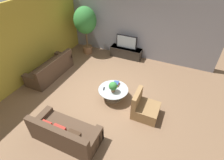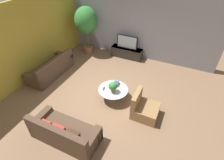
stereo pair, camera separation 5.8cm
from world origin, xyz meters
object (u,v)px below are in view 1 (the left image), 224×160
object	(u,v)px
potted_palm_tall	(85,22)
armchair_wicker	(144,109)
couch_by_wall	(51,70)
couch_near_entry	(65,133)
coffee_table	(113,92)
television	(127,42)
potted_plant_tabletop	(113,86)
media_console	(126,52)

from	to	relation	value
potted_palm_tall	armchair_wicker	bearing A→B (deg)	-37.12
couch_by_wall	couch_near_entry	distance (m)	3.36
coffee_table	potted_palm_tall	world-z (taller)	potted_palm_tall
television	potted_plant_tabletop	world-z (taller)	television
couch_near_entry	potted_palm_tall	world-z (taller)	potted_palm_tall
armchair_wicker	potted_palm_tall	bearing A→B (deg)	52.88
coffee_table	armchair_wicker	bearing A→B (deg)	-13.29
potted_palm_tall	potted_plant_tabletop	size ratio (longest dim) A/B	5.84
couch_by_wall	television	bearing A→B (deg)	139.96
television	potted_palm_tall	size ratio (longest dim) A/B	0.43
armchair_wicker	potted_palm_tall	xyz separation A→B (m)	(-3.80, 2.88, 1.31)
couch_by_wall	potted_palm_tall	xyz separation A→B (m)	(0.37, 2.37, 1.30)
television	couch_by_wall	world-z (taller)	television
couch_by_wall	armchair_wicker	world-z (taller)	armchair_wicker
armchair_wicker	potted_plant_tabletop	size ratio (longest dim) A/B	2.20
couch_near_entry	potted_palm_tall	bearing A→B (deg)	-66.26
couch_by_wall	potted_plant_tabletop	bearing A→B (deg)	83.59
couch_by_wall	armchair_wicker	distance (m)	4.20
couch_near_entry	armchair_wicker	distance (m)	2.51
potted_palm_tall	potted_plant_tabletop	xyz separation A→B (m)	(2.63, -2.71, -0.93)
media_console	armchair_wicker	distance (m)	3.76
media_console	potted_plant_tabletop	distance (m)	3.19
media_console	couch_near_entry	world-z (taller)	couch_near_entry
coffee_table	potted_palm_tall	xyz separation A→B (m)	(-2.59, 2.59, 1.28)
couch_by_wall	couch_near_entry	size ratio (longest dim) A/B	1.10
media_console	television	distance (m)	0.54
media_console	couch_by_wall	bearing A→B (deg)	-130.03
potted_palm_tall	couch_by_wall	bearing A→B (deg)	-98.85
media_console	potted_palm_tall	bearing A→B (deg)	-168.81
coffee_table	potted_plant_tabletop	world-z (taller)	potted_plant_tabletop
couch_near_entry	armchair_wicker	bearing A→B (deg)	-133.79
media_console	potted_palm_tall	xyz separation A→B (m)	(-1.94, -0.38, 1.33)
television	couch_by_wall	size ratio (longest dim) A/B	0.47
coffee_table	potted_plant_tabletop	bearing A→B (deg)	-70.31
coffee_table	armchair_wicker	size ratio (longest dim) A/B	1.22
couch_by_wall	armchair_wicker	xyz separation A→B (m)	(4.17, -0.51, -0.01)
couch_near_entry	media_console	bearing A→B (deg)	-88.64
couch_by_wall	couch_near_entry	bearing A→B (deg)	46.30
coffee_table	potted_plant_tabletop	distance (m)	0.38
media_console	couch_by_wall	xyz separation A→B (m)	(-2.31, -2.75, 0.03)
television	potted_plant_tabletop	xyz separation A→B (m)	(0.68, -3.09, -0.14)
media_console	television	xyz separation A→B (m)	(0.00, -0.00, 0.54)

